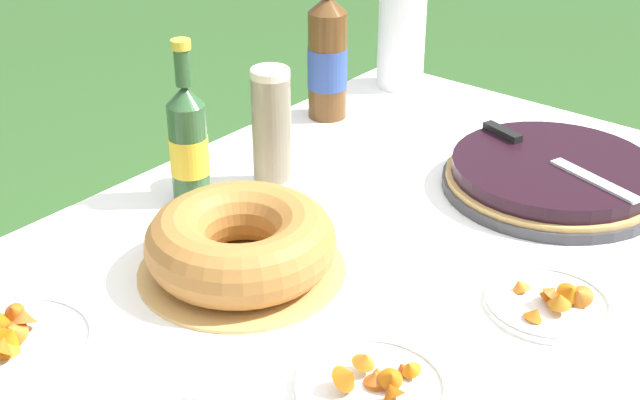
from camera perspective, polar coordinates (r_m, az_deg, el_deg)
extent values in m
cube|color=brown|center=(1.51, 4.28, -3.46)|extent=(1.43, 1.02, 0.03)
cylinder|color=brown|center=(2.39, 4.29, -1.21)|extent=(0.06, 0.06, 0.73)
cube|color=white|center=(1.50, 4.31, -2.81)|extent=(1.44, 1.03, 0.00)
cube|color=white|center=(1.83, -8.99, 1.08)|extent=(1.44, 0.00, 0.10)
cube|color=white|center=(2.09, 15.79, 3.96)|extent=(0.00, 1.03, 0.10)
cylinder|color=#38383D|center=(1.71, 14.61, 0.95)|extent=(0.41, 0.41, 0.02)
cylinder|color=tan|center=(1.70, 14.67, 1.40)|extent=(0.39, 0.39, 0.01)
cylinder|color=black|center=(1.69, 14.75, 1.97)|extent=(0.37, 0.37, 0.03)
cube|color=silver|center=(1.63, 17.19, 1.22)|extent=(0.08, 0.19, 0.00)
cube|color=black|center=(1.77, 11.60, 4.29)|extent=(0.05, 0.09, 0.01)
cylinder|color=tan|center=(1.42, -4.99, -4.49)|extent=(0.33, 0.33, 0.01)
torus|color=#AD7033|center=(1.39, -5.08, -2.67)|extent=(0.30, 0.30, 0.10)
cylinder|color=beige|center=(1.66, -3.06, 2.55)|extent=(0.07, 0.07, 0.09)
cylinder|color=beige|center=(1.66, -3.08, 2.95)|extent=(0.07, 0.07, 0.09)
cylinder|color=beige|center=(1.65, -3.09, 3.36)|extent=(0.07, 0.07, 0.09)
cylinder|color=beige|center=(1.65, -3.10, 3.77)|extent=(0.07, 0.07, 0.09)
cylinder|color=beige|center=(1.64, -3.11, 4.18)|extent=(0.07, 0.07, 0.09)
cylinder|color=beige|center=(1.64, -3.12, 4.60)|extent=(0.07, 0.07, 0.09)
cylinder|color=beige|center=(1.63, -3.13, 5.02)|extent=(0.07, 0.07, 0.09)
cylinder|color=beige|center=(1.63, -3.15, 5.44)|extent=(0.07, 0.07, 0.09)
cylinder|color=beige|center=(1.62, -3.16, 5.86)|extent=(0.07, 0.07, 0.09)
cylinder|color=beige|center=(1.62, -3.17, 6.29)|extent=(0.07, 0.07, 0.09)
cylinder|color=beige|center=(1.61, -3.18, 6.71)|extent=(0.07, 0.07, 0.09)
torus|color=beige|center=(1.59, -3.23, 8.30)|extent=(0.07, 0.07, 0.01)
cylinder|color=#2D562D|center=(1.60, -8.37, 2.99)|extent=(0.07, 0.07, 0.18)
cylinder|color=yellow|center=(1.60, -8.36, 2.87)|extent=(0.07, 0.07, 0.07)
cone|color=#2D562D|center=(1.56, -8.65, 6.65)|extent=(0.07, 0.07, 0.04)
cylinder|color=#2D562D|center=(1.54, -8.79, 8.39)|extent=(0.03, 0.03, 0.06)
cylinder|color=gold|center=(1.53, -8.90, 9.82)|extent=(0.03, 0.03, 0.02)
cylinder|color=brown|center=(1.93, 0.48, 8.60)|extent=(0.08, 0.08, 0.23)
cylinder|color=#334C93|center=(1.94, 0.48, 8.47)|extent=(0.09, 0.09, 0.09)
cone|color=brown|center=(1.89, 0.49, 12.45)|extent=(0.08, 0.08, 0.04)
cylinder|color=white|center=(1.37, 14.30, -6.57)|extent=(0.19, 0.19, 0.01)
torus|color=white|center=(1.37, 14.34, -6.29)|extent=(0.19, 0.19, 0.01)
cone|color=#C25B12|center=(1.33, 13.61, -7.08)|extent=(0.05, 0.04, 0.03)
cone|color=#BC671F|center=(1.37, 16.27, -5.80)|extent=(0.05, 0.05, 0.05)
cone|color=#CF5516|center=(1.36, 14.79, -6.07)|extent=(0.04, 0.05, 0.03)
cone|color=#BD6F19|center=(1.34, 15.09, -6.16)|extent=(0.05, 0.05, 0.02)
cone|color=#B2590E|center=(1.36, 14.63, -5.68)|extent=(0.05, 0.04, 0.03)
cone|color=#B5630E|center=(1.36, 15.72, -5.61)|extent=(0.05, 0.05, 0.04)
cone|color=#BC5C1E|center=(1.35, 14.61, -5.68)|extent=(0.03, 0.03, 0.04)
cone|color=orange|center=(1.39, 12.70, -5.27)|extent=(0.04, 0.04, 0.03)
cylinder|color=white|center=(1.18, 3.29, -12.00)|extent=(0.21, 0.21, 0.01)
torus|color=white|center=(1.18, 3.30, -11.70)|extent=(0.20, 0.20, 0.01)
cone|color=orange|center=(1.18, 2.90, -10.11)|extent=(0.04, 0.04, 0.03)
cone|color=#C96310|center=(1.16, 4.58, -11.22)|extent=(0.04, 0.04, 0.04)
cone|color=#CD6A1F|center=(1.18, 3.58, -11.23)|extent=(0.04, 0.04, 0.02)
cone|color=#A74709|center=(1.15, 4.62, -12.05)|extent=(0.04, 0.04, 0.04)
cone|color=#AB4A16|center=(1.20, 5.31, -10.64)|extent=(0.04, 0.04, 0.03)
cone|color=#BA5B1C|center=(1.18, 3.71, -11.11)|extent=(0.05, 0.05, 0.04)
cone|color=orange|center=(1.19, 5.80, -10.58)|extent=(0.04, 0.04, 0.03)
cone|color=#AF6111|center=(1.15, 1.82, -11.19)|extent=(0.06, 0.05, 0.05)
cylinder|color=white|center=(1.32, -19.05, -8.85)|extent=(0.23, 0.23, 0.01)
torus|color=white|center=(1.32, -19.11, -8.57)|extent=(0.22, 0.22, 0.01)
cone|color=#CB621A|center=(1.31, -19.13, -7.90)|extent=(0.05, 0.06, 0.05)
cone|color=#C0571C|center=(1.33, -18.44, -7.07)|extent=(0.05, 0.05, 0.05)
cone|color=#BC7319|center=(1.30, -19.55, -8.85)|extent=(0.04, 0.04, 0.03)
cone|color=#B1550F|center=(1.28, -19.70, -8.70)|extent=(0.05, 0.05, 0.05)
cone|color=#C45A14|center=(1.34, -19.05, -6.65)|extent=(0.04, 0.03, 0.03)
cone|color=#B7680A|center=(1.30, -19.29, -8.12)|extent=(0.05, 0.05, 0.04)
cylinder|color=white|center=(2.12, 5.24, 10.39)|extent=(0.11, 0.11, 0.24)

